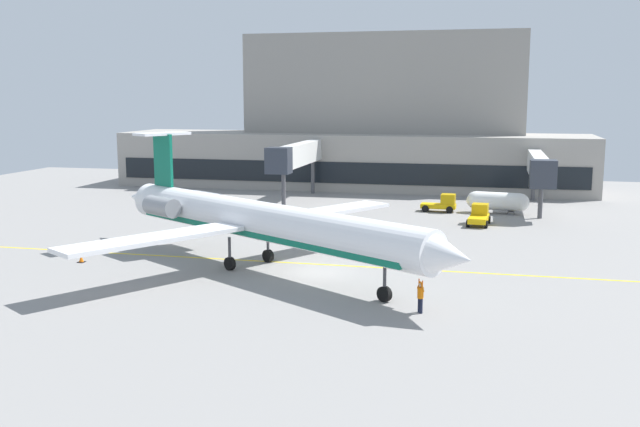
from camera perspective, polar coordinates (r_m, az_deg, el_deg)
The scene contains 12 objects.
ground at distance 47.95m, azimuth -0.39°, elevation -4.80°, with size 120.00×120.00×0.11m.
terminal_building at distance 93.55m, azimuth 3.60°, elevation 6.84°, with size 59.88×12.69×19.53m.
jet_bridge_west at distance 76.67m, azimuth 16.95°, elevation 3.48°, with size 2.40×16.64×5.78m.
jet_bridge_east at distance 79.05m, azimuth -1.91°, elevation 4.59°, with size 2.40×16.90×6.55m.
regional_jet at distance 48.77m, azimuth -5.03°, elevation -0.56°, with size 29.75×24.28×8.84m.
baggage_tug at distance 67.58m, azimuth -7.44°, elevation 0.20°, with size 1.84×4.16×2.32m.
pushback_tractor at distance 67.25m, azimuth 12.52°, elevation -0.15°, with size 2.15×3.79×1.84m.
belt_loader at distance 74.01m, azimuth 9.68°, elevation 0.78°, with size 3.57×1.86×1.84m.
fuel_tank at distance 74.00m, azimuth 13.91°, elevation 0.94°, with size 6.13×2.48×2.15m.
marshaller at distance 39.48m, azimuth 7.97°, elevation -6.51°, with size 0.50×0.76×1.86m.
safety_cone_alpha at distance 50.84m, azimuth 4.51°, elevation -3.67°, with size 0.47×0.47×0.55m.
safety_cone_bravo at distance 53.65m, azimuth -18.42°, elevation -3.44°, with size 0.47×0.47×0.55m.
Camera 1 is at (10.99, -45.19, 11.62)m, focal length 40.33 mm.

